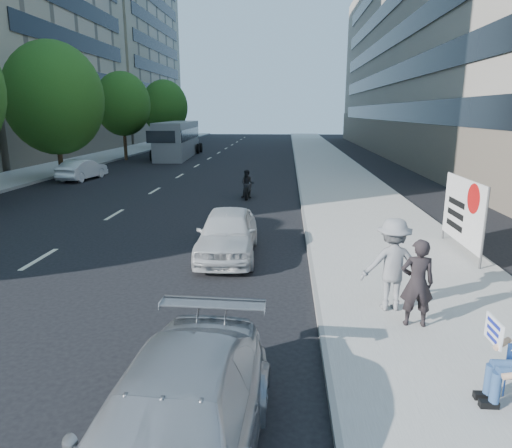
# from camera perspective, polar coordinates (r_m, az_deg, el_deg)

# --- Properties ---
(ground) EXTENTS (160.00, 160.00, 0.00)m
(ground) POSITION_cam_1_polar(r_m,az_deg,el_deg) (11.17, -0.18, -8.34)
(ground) COLOR black
(ground) RESTS_ON ground
(near_sidewalk) EXTENTS (5.00, 120.00, 0.15)m
(near_sidewalk) POSITION_cam_1_polar(r_m,az_deg,el_deg) (30.77, 9.98, 5.90)
(near_sidewalk) COLOR gray
(near_sidewalk) RESTS_ON ground
(far_sidewalk) EXTENTS (4.50, 120.00, 0.15)m
(far_sidewalk) POSITION_cam_1_polar(r_m,az_deg,el_deg) (35.24, -26.05, 5.69)
(far_sidewalk) COLOR gray
(far_sidewalk) RESTS_ON ground
(far_bldg_north) EXTENTS (22.00, 28.00, 28.00)m
(far_bldg_north) POSITION_cam_1_polar(r_m,az_deg,el_deg) (79.18, -20.30, 20.13)
(far_bldg_north) COLOR tan
(far_bldg_north) RESTS_ON ground
(near_building) EXTENTS (14.00, 70.00, 20.00)m
(near_building) POSITION_cam_1_polar(r_m,az_deg,el_deg) (45.70, 26.34, 19.76)
(near_building) COLOR gray
(near_building) RESTS_ON ground
(tree_far_c) EXTENTS (6.00, 6.00, 8.47)m
(tree_far_c) POSITION_cam_1_polar(r_m,az_deg,el_deg) (31.79, -23.91, 14.15)
(tree_far_c) COLOR #382616
(tree_far_c) RESTS_ON ground
(tree_far_d) EXTENTS (4.80, 4.80, 7.65)m
(tree_far_d) POSITION_cam_1_polar(r_m,az_deg,el_deg) (42.82, -16.34, 14.20)
(tree_far_d) COLOR #382616
(tree_far_d) RESTS_ON ground
(tree_far_e) EXTENTS (5.40, 5.40, 7.89)m
(tree_far_e) POSITION_cam_1_polar(r_m,az_deg,el_deg) (56.20, -11.37, 14.15)
(tree_far_e) COLOR #382616
(tree_far_e) RESTS_ON ground
(jogger) EXTENTS (1.32, 0.82, 1.96)m
(jogger) POSITION_cam_1_polar(r_m,az_deg,el_deg) (9.92, 16.67, -4.86)
(jogger) COLOR slate
(jogger) RESTS_ON near_sidewalk
(pedestrian_woman) EXTENTS (0.66, 0.45, 1.75)m
(pedestrian_woman) POSITION_cam_1_polar(r_m,az_deg,el_deg) (9.35, 19.50, -6.95)
(pedestrian_woman) COLOR black
(pedestrian_woman) RESTS_ON near_sidewalk
(protest_banner) EXTENTS (0.08, 3.06, 2.20)m
(protest_banner) POSITION_cam_1_polar(r_m,az_deg,el_deg) (14.60, 24.46, 1.47)
(protest_banner) COLOR #4C4C4C
(protest_banner) RESTS_ON near_sidewalk
(parked_sedan) EXTENTS (2.20, 4.94, 1.41)m
(parked_sedan) POSITION_cam_1_polar(r_m,az_deg,el_deg) (5.69, -10.45, -24.54)
(parked_sedan) COLOR #9A9CA1
(parked_sedan) RESTS_ON ground
(white_sedan_near) EXTENTS (1.81, 4.24, 1.43)m
(white_sedan_near) POSITION_cam_1_polar(r_m,az_deg,el_deg) (13.61, -3.58, -1.10)
(white_sedan_near) COLOR silver
(white_sedan_near) RESTS_ON ground
(white_sedan_mid) EXTENTS (1.89, 4.06, 1.29)m
(white_sedan_mid) POSITION_cam_1_polar(r_m,az_deg,el_deg) (31.24, -20.88, 6.37)
(white_sedan_mid) COLOR white
(white_sedan_mid) RESTS_ON ground
(motorcycle) EXTENTS (0.71, 2.04, 1.42)m
(motorcycle) POSITION_cam_1_polar(r_m,az_deg,el_deg) (22.94, -1.07, 4.86)
(motorcycle) COLOR black
(motorcycle) RESTS_ON ground
(bus) EXTENTS (3.39, 12.20, 3.30)m
(bus) POSITION_cam_1_polar(r_m,az_deg,el_deg) (45.02, -9.74, 10.36)
(bus) COLOR slate
(bus) RESTS_ON ground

